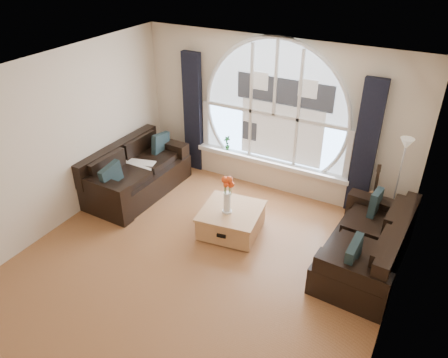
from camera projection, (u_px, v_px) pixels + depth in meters
ground at (194, 272)px, 6.09m from camera, size 5.00×5.50×0.01m
ceiling at (185, 85)px, 4.73m from camera, size 5.00×5.50×0.01m
wall_back at (275, 117)px, 7.50m from camera, size 5.00×0.01×2.70m
wall_left at (47, 148)px, 6.44m from camera, size 0.01×5.50×2.70m
wall_right at (399, 252)px, 4.38m from camera, size 0.01×5.50×2.70m
attic_slope at (387, 158)px, 4.00m from camera, size 0.92×5.50×0.72m
arched_window at (275, 102)px, 7.33m from camera, size 2.60×0.06×2.15m
window_sill at (270, 162)px, 7.84m from camera, size 2.90×0.22×0.08m
window_frame at (274, 102)px, 7.31m from camera, size 2.76×0.08×2.15m
neighbor_house at (283, 111)px, 7.32m from camera, size 1.70×0.02×1.50m
curtain_left at (193, 113)px, 8.16m from camera, size 0.35×0.12×2.30m
curtain_right at (365, 149)px, 6.85m from camera, size 0.35×0.12×2.30m
sofa_left at (137, 173)px, 7.73m from camera, size 1.04×2.00×0.87m
sofa_right at (366, 243)px, 6.01m from camera, size 1.07×1.95×0.84m
coffee_chest at (231, 219)px, 6.80m from camera, size 1.02×1.02×0.44m
throw_blanket at (136, 170)px, 7.60m from camera, size 0.67×0.67×0.10m
vase_flowers at (227, 190)px, 6.46m from camera, size 0.24×0.24×0.70m
floor_lamp at (396, 187)px, 6.54m from camera, size 0.24×0.24×1.60m
guitar at (375, 191)px, 6.95m from camera, size 0.41×0.32×1.06m
potted_plant at (227, 143)px, 8.12m from camera, size 0.17×0.14×0.27m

